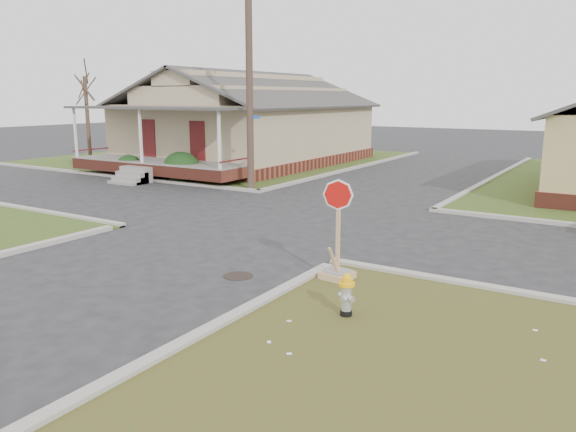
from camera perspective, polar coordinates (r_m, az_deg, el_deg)
The scene contains 11 objects.
ground at distance 13.98m, azimuth -11.09°, elevation -3.99°, with size 120.00×120.00×0.00m, color #262628.
verge_far_left at distance 35.78m, azimuth -6.76°, elevation 5.88°, with size 19.00×19.00×0.05m, color #364F1C.
curbs at distance 17.84m, azimuth -0.12°, elevation -0.29°, with size 80.00×40.00×0.12m, color #A59F95, non-canonical shape.
manhole at distance 12.25m, azimuth -5.09°, elevation -6.08°, with size 0.64×0.64×0.01m, color black.
corner_house at distance 32.75m, azimuth -4.15°, elevation 9.33°, with size 10.10×15.50×5.30m.
utility_pole at distance 23.02m, azimuth -3.95°, elevation 14.13°, with size 1.80×0.28×9.00m.
tree_far_left at distance 34.90m, azimuth -19.68°, elevation 9.20°, with size 0.22×0.22×4.90m, color #3B2A22.
fire_hydrant at distance 9.89m, azimuth 5.97°, elevation -7.73°, with size 0.29×0.29×0.77m.
stop_sign at distance 11.81m, azimuth 5.04°, elevation -4.23°, with size 0.60×0.59×2.12m.
hedge_left at distance 27.99m, azimuth -15.83°, elevation 4.96°, with size 1.39×1.14×1.06m, color #143613.
hedge_right at distance 26.12m, azimuth -10.77°, elevation 4.92°, with size 1.62×1.32×1.23m, color #143613.
Camera 1 is at (9.25, -9.77, 3.80)m, focal length 35.00 mm.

